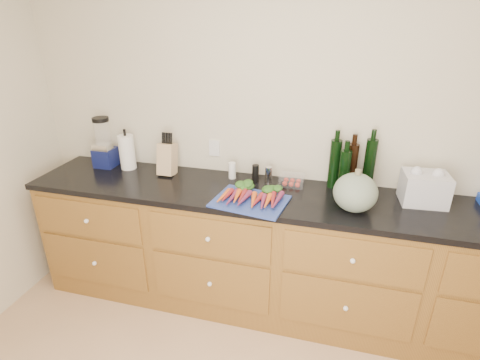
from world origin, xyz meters
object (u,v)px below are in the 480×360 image
(cutting_board, at_px, (250,201))
(blender_appliance, at_px, (104,145))
(carrots, at_px, (252,195))
(paper_towel, at_px, (127,152))
(tomato_box, at_px, (292,180))
(squash, at_px, (355,192))
(knife_block, at_px, (167,159))

(cutting_board, distance_m, blender_appliance, 1.30)
(carrots, bearing_deg, paper_towel, 165.00)
(tomato_box, bearing_deg, blender_appliance, -179.53)
(squash, distance_m, paper_towel, 1.71)
(carrots, distance_m, squash, 0.64)
(carrots, xyz_separation_m, squash, (0.64, 0.02, 0.08))
(paper_towel, bearing_deg, cutting_board, -16.90)
(paper_towel, relative_size, knife_block, 1.14)
(blender_appliance, bearing_deg, carrots, -12.67)
(paper_towel, bearing_deg, blender_appliance, -179.38)
(cutting_board, height_order, knife_block, knife_block)
(paper_towel, bearing_deg, carrots, -15.00)
(squash, bearing_deg, knife_block, 169.96)
(paper_towel, xyz_separation_m, tomato_box, (1.28, 0.01, -0.09))
(carrots, xyz_separation_m, blender_appliance, (-1.25, 0.28, 0.14))
(cutting_board, relative_size, squash, 1.72)
(squash, height_order, blender_appliance, blender_appliance)
(knife_block, distance_m, tomato_box, 0.93)
(cutting_board, relative_size, carrots, 1.17)
(blender_appliance, xyz_separation_m, tomato_box, (1.47, 0.01, -0.13))
(squash, distance_m, blender_appliance, 1.90)
(blender_appliance, bearing_deg, knife_block, -1.90)
(cutting_board, bearing_deg, blender_appliance, 165.70)
(tomato_box, bearing_deg, knife_block, -178.15)
(squash, relative_size, knife_block, 1.13)
(blender_appliance, bearing_deg, paper_towel, 0.62)
(paper_towel, bearing_deg, tomato_box, 0.45)
(knife_block, bearing_deg, squash, -10.04)
(cutting_board, bearing_deg, tomato_box, 56.06)
(carrots, distance_m, blender_appliance, 1.29)
(squash, relative_size, tomato_box, 1.59)
(squash, xyz_separation_m, tomato_box, (-0.42, 0.27, -0.08))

